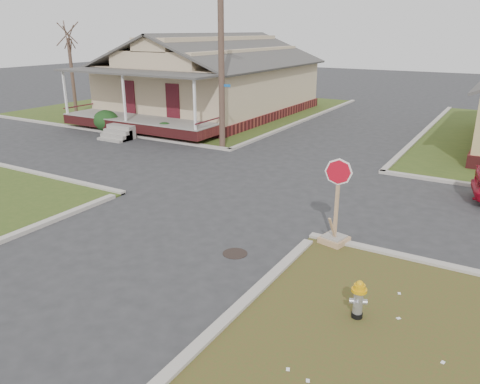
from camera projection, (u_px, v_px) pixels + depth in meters
The scene contains 11 objects.
ground at pixel (179, 229), 13.48m from camera, with size 120.00×120.00×0.00m, color #2C2C2E.
verge_far_left at pixel (188, 108), 34.35m from camera, with size 19.00×19.00×0.05m, color #354A1A.
curbs at pixel (261, 183), 17.54m from camera, with size 80.00×40.00×0.12m, color #ADA69C, non-canonical shape.
manhole at pixel (235, 253), 12.01m from camera, with size 0.64×0.64×0.01m, color black.
corner_house at pixel (212, 80), 31.10m from camera, with size 10.10×15.50×5.30m.
utility_pole at pixel (221, 48), 21.20m from camera, with size 1.80×0.28×9.00m.
tree_far_left at pixel (72, 77), 31.06m from camera, with size 0.22×0.22×4.90m, color #49332A.
fire_hydrant at pixel (359, 297), 9.14m from camera, with size 0.30×0.30×0.81m.
stop_sign at pixel (335, 225), 12.36m from camera, with size 0.66×0.65×2.34m.
hedge_left at pixel (106, 121), 26.14m from camera, with size 1.50×1.23×1.15m, color #163D16.
hedge_right at pixel (165, 130), 24.30m from camera, with size 1.23×1.01×0.94m, color #163D16.
Camera 1 is at (7.82, -9.76, 5.45)m, focal length 35.00 mm.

